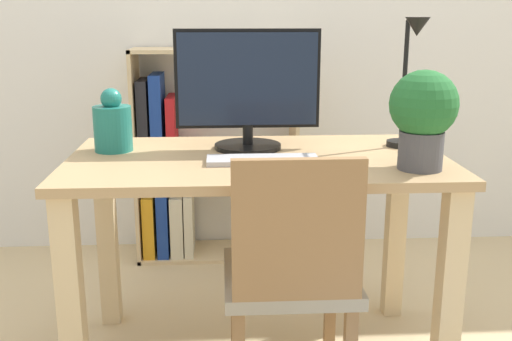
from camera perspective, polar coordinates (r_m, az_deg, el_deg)
The scene contains 8 objects.
desk at distance 2.01m, azimuth 0.16°, elevation -2.66°, with size 1.25×0.69×0.74m.
monitor at distance 2.06m, azimuth -0.80°, elevation 7.98°, with size 0.50×0.23×0.41m.
keyboard at distance 1.90m, azimuth 0.63°, elevation 1.02°, with size 0.35×0.11×0.02m.
vase at distance 2.10m, azimuth -13.49°, elevation 4.23°, with size 0.13×0.13×0.22m.
desk_lamp at distance 2.10m, azimuth 14.47°, elevation 9.23°, with size 0.10×0.19×0.45m.
potted_plant at distance 1.85m, azimuth 15.63°, elevation 5.25°, with size 0.20×0.20×0.30m.
chair at distance 1.80m, azimuth 3.43°, elevation -9.73°, with size 0.40×0.40×0.83m.
bookshelf at distance 2.98m, azimuth -6.63°, elevation 0.20°, with size 0.79×0.28×1.04m.
Camera 1 is at (-0.12, -1.92, 1.19)m, focal length 42.00 mm.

